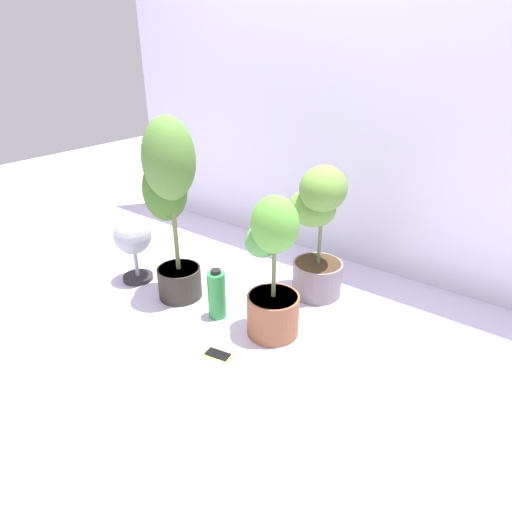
# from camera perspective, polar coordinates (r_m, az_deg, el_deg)

# --- Properties ---
(ground_plane) EXTENTS (8.00, 8.00, 0.00)m
(ground_plane) POSITION_cam_1_polar(r_m,az_deg,el_deg) (2.46, -2.97, -6.00)
(ground_plane) COLOR silver
(ground_plane) RESTS_ON ground
(mylar_back_wall) EXTENTS (3.20, 0.01, 2.00)m
(mylar_back_wall) POSITION_cam_1_polar(r_m,az_deg,el_deg) (2.80, 8.60, 19.70)
(mylar_back_wall) COLOR silver
(mylar_back_wall) RESTS_ON ground
(potted_plant_front_right) EXTENTS (0.31, 0.26, 0.71)m
(potted_plant_front_right) POSITION_cam_1_polar(r_m,az_deg,el_deg) (2.05, 2.12, -1.93)
(potted_plant_front_right) COLOR brown
(potted_plant_front_right) RESTS_ON ground
(potted_plant_back_right) EXTENTS (0.35, 0.29, 0.74)m
(potted_plant_back_right) POSITION_cam_1_polar(r_m,az_deg,el_deg) (2.39, 7.99, 3.58)
(potted_plant_back_right) COLOR slate
(potted_plant_back_right) RESTS_ON ground
(potted_plant_front_left) EXTENTS (0.42, 0.38, 1.00)m
(potted_plant_front_left) POSITION_cam_1_polar(r_m,az_deg,el_deg) (2.32, -11.12, 7.93)
(potted_plant_front_left) COLOR #2F2A22
(potted_plant_front_left) RESTS_ON ground
(cell_phone) EXTENTS (0.15, 0.10, 0.01)m
(cell_phone) POSITION_cam_1_polar(r_m,az_deg,el_deg) (2.09, -4.96, -12.63)
(cell_phone) COLOR #CEC851
(cell_phone) RESTS_ON ground
(floor_fan) EXTENTS (0.29, 0.29, 0.40)m
(floor_fan) POSITION_cam_1_polar(r_m,az_deg,el_deg) (2.65, -15.68, 2.15)
(floor_fan) COLOR #272326
(floor_fan) RESTS_ON ground
(nutrient_bottle) EXTENTS (0.09, 0.09, 0.28)m
(nutrient_bottle) POSITION_cam_1_polar(r_m,az_deg,el_deg) (2.28, -5.12, -5.00)
(nutrient_bottle) COLOR #2C8E3E
(nutrient_bottle) RESTS_ON ground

